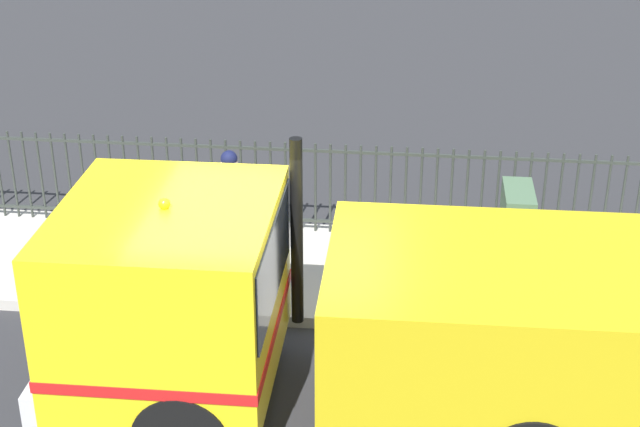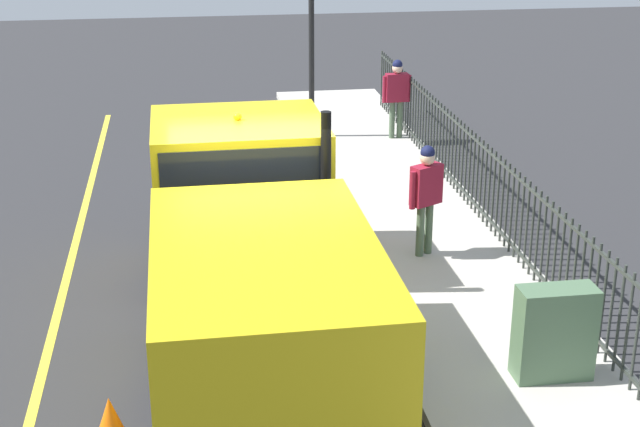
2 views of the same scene
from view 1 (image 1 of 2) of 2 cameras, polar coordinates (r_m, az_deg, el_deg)
ground_plane at (r=10.83m, az=-2.60°, el=-10.66°), size 52.82×52.82×0.00m
sidewalk_slab at (r=13.06m, az=-0.82°, el=-3.43°), size 2.62×24.01×0.15m
work_truck at (r=9.81m, az=1.50°, el=-5.54°), size 2.53×6.91×2.72m
worker_standing at (r=12.50m, az=-5.29°, el=0.86°), size 0.57×0.42×1.72m
iron_fence at (r=13.71m, az=-0.27°, el=1.55°), size 0.04×20.44×1.35m
utility_cabinet at (r=13.05m, az=11.49°, el=-0.88°), size 0.90×0.39×1.12m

